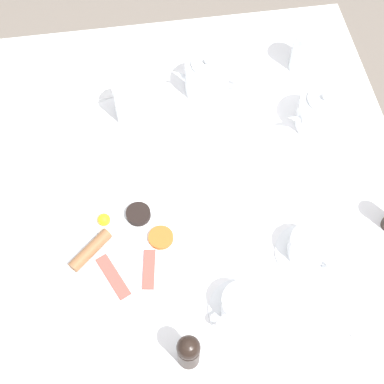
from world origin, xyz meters
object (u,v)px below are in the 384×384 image
(teapot_far, at_px, (321,112))
(spoon_for_tea, at_px, (258,181))
(teacup_with_saucer_right, at_px, (242,306))
(water_glass_tall, at_px, (129,102))
(fork_by_plate, at_px, (361,344))
(salt_grinder, at_px, (189,352))
(napkin_folded, at_px, (103,81))
(water_glass_short, at_px, (306,51))
(teacup_with_saucer_left, at_px, (308,248))
(breakfast_plate, at_px, (125,245))
(teapot_near, at_px, (208,77))
(knife_by_plate, at_px, (62,155))

(teapot_far, xyz_separation_m, spoon_for_tea, (0.18, 0.15, -0.05))
(teacup_with_saucer_right, distance_m, water_glass_tall, 0.57)
(teacup_with_saucer_right, bearing_deg, fork_by_plate, 155.68)
(water_glass_tall, height_order, salt_grinder, water_glass_tall)
(napkin_folded, bearing_deg, spoon_for_tea, 133.34)
(water_glass_short, bearing_deg, salt_grinder, 60.10)
(teapot_far, bearing_deg, teacup_with_saucer_left, 58.53)
(teacup_with_saucer_right, relative_size, water_glass_short, 1.16)
(breakfast_plate, bearing_deg, water_glass_short, -138.36)
(teapot_near, bearing_deg, fork_by_plate, 115.08)
(water_glass_tall, bearing_deg, breakfast_plate, 82.60)
(water_glass_short, bearing_deg, teacup_with_saucer_left, 76.59)
(salt_grinder, bearing_deg, napkin_folded, -80.76)
(teapot_far, height_order, spoon_for_tea, teapot_far)
(teapot_far, relative_size, napkin_folded, 1.42)
(breakfast_plate, bearing_deg, teacup_with_saucer_right, 141.23)
(breakfast_plate, bearing_deg, spoon_for_tea, -159.53)
(teapot_near, height_order, teapot_far, same)
(teacup_with_saucer_right, distance_m, spoon_for_tea, 0.32)
(knife_by_plate, bearing_deg, salt_grinder, 114.22)
(knife_by_plate, height_order, spoon_for_tea, same)
(salt_grinder, xyz_separation_m, spoon_for_tea, (-0.22, -0.38, -0.06))
(teapot_far, bearing_deg, teacup_with_saucer_right, 45.06)
(teapot_near, distance_m, salt_grinder, 0.70)
(breakfast_plate, relative_size, water_glass_tall, 2.45)
(teapot_near, bearing_deg, salt_grinder, 86.95)
(water_glass_short, bearing_deg, spoon_for_tea, 60.28)
(teacup_with_saucer_left, height_order, salt_grinder, salt_grinder)
(fork_by_plate, bearing_deg, water_glass_tall, -57.74)
(salt_grinder, height_order, napkin_folded, salt_grinder)
(teapot_near, bearing_deg, water_glass_short, -161.76)
(teacup_with_saucer_right, distance_m, salt_grinder, 0.15)
(water_glass_short, xyz_separation_m, spoon_for_tea, (0.19, 0.34, -0.06))
(napkin_folded, bearing_deg, knife_by_plate, 61.95)
(teacup_with_saucer_right, relative_size, salt_grinder, 1.22)
(breakfast_plate, relative_size, napkin_folded, 2.17)
(teapot_near, xyz_separation_m, fork_by_plate, (-0.20, 0.70, -0.05))
(breakfast_plate, relative_size, teacup_with_saucer_left, 2.18)
(breakfast_plate, distance_m, teapot_far, 0.58)
(teacup_with_saucer_left, relative_size, napkin_folded, 1.00)
(salt_grinder, relative_size, fork_by_plate, 0.65)
(teacup_with_saucer_right, xyz_separation_m, fork_by_plate, (-0.23, 0.10, -0.03))
(teapot_near, xyz_separation_m, teacup_with_saucer_left, (-0.14, 0.49, -0.02))
(breakfast_plate, bearing_deg, fork_by_plate, 147.92)
(teacup_with_saucer_right, bearing_deg, breakfast_plate, -38.77)
(salt_grinder, relative_size, spoon_for_tea, 0.86)
(napkin_folded, bearing_deg, water_glass_tall, 116.88)
(teapot_near, relative_size, teapot_far, 1.01)
(teapot_far, distance_m, teacup_with_saucer_right, 0.53)
(teacup_with_saucer_left, xyz_separation_m, water_glass_tall, (0.35, -0.43, 0.03))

